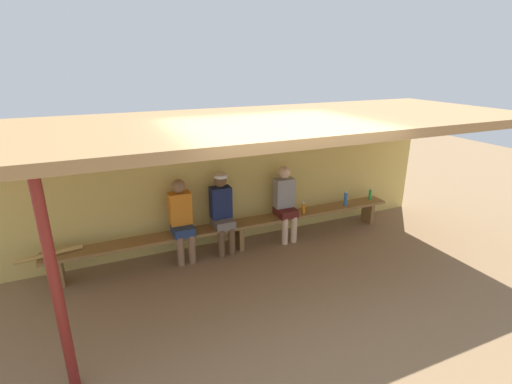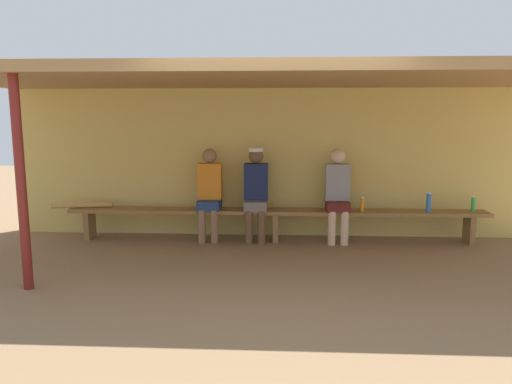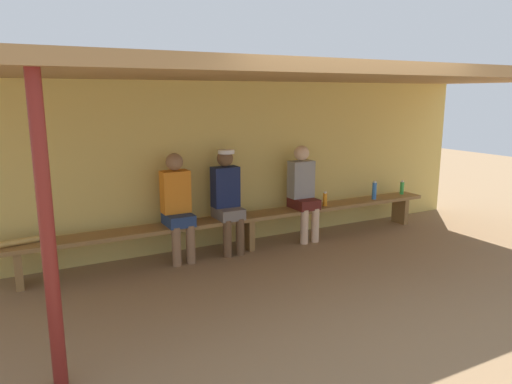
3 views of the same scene
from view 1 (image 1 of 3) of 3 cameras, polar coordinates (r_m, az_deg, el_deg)
ground_plane at (r=5.41m, az=3.67°, el=-15.28°), size 24.00×24.00×0.00m
back_wall at (r=6.60m, az=-4.12°, el=1.86°), size 8.00×0.20×2.20m
dugout_roof at (r=5.15m, az=0.58°, el=10.25°), size 8.00×2.80×0.12m
support_post at (r=3.94m, az=-27.74°, el=-13.13°), size 0.10×0.10×2.20m
bench at (r=6.46m, az=-2.60°, el=-5.28°), size 6.00×0.36×0.46m
player_in_red at (r=6.07m, az=-11.12°, el=-3.76°), size 0.34×0.42×1.34m
player_with_sunglasses at (r=6.67m, az=4.40°, el=-1.32°), size 0.34×0.42×1.34m
player_shirtless_tan at (r=6.23m, az=-5.12°, el=-2.69°), size 0.34×0.42×1.34m
water_bottle_blue at (r=7.34m, az=13.32°, el=-0.98°), size 0.07×0.07×0.28m
water_bottle_green at (r=6.85m, az=7.12°, el=-2.38°), size 0.06×0.06×0.21m
water_bottle_orange at (r=7.79m, az=16.79°, el=-0.33°), size 0.06×0.06×0.22m
baseball_bat at (r=6.10m, az=-28.65°, el=-8.23°), size 0.86×0.22×0.07m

